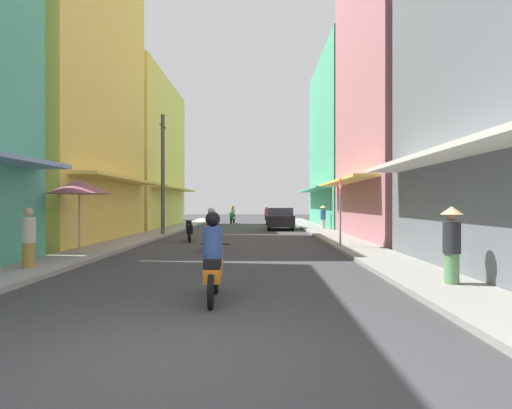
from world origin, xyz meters
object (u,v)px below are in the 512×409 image
object	(u,v)px
motorbike_black	(189,230)
parked_car	(281,218)
motorbike_silver	(212,232)
utility_pole	(163,174)
pedestrian_midway	(452,243)
vendor_umbrella	(79,187)
street_sign_no_entry	(340,204)
motorbike_orange	(213,261)
pedestrian_crossing	(28,240)
motorbike_blue	(267,216)
pedestrian_far	(323,216)
motorbike_green	(233,216)

from	to	relation	value
motorbike_black	parked_car	world-z (taller)	parked_car
motorbike_silver	utility_pole	xyz separation A→B (m)	(-3.38, 6.98, 2.58)
pedestrian_midway	vendor_umbrella	world-z (taller)	vendor_umbrella
motorbike_black	street_sign_no_entry	distance (m)	7.31
motorbike_orange	pedestrian_crossing	distance (m)	5.81
pedestrian_midway	motorbike_blue	bearing A→B (deg)	97.19
pedestrian_far	street_sign_no_entry	world-z (taller)	street_sign_no_entry
vendor_umbrella	pedestrian_midway	bearing A→B (deg)	-27.88
pedestrian_crossing	utility_pole	distance (m)	12.12
parked_car	pedestrian_far	size ratio (longest dim) A/B	2.57
motorbike_silver	vendor_umbrella	world-z (taller)	vendor_umbrella
pedestrian_far	street_sign_no_entry	xyz separation A→B (m)	(-1.09, -11.82, 0.80)
motorbike_green	pedestrian_far	world-z (taller)	pedestrian_far
pedestrian_crossing	street_sign_no_entry	bearing A→B (deg)	30.63
motorbike_blue	pedestrian_midway	xyz separation A→B (m)	(3.33, -26.37, 0.23)
motorbike_blue	pedestrian_crossing	size ratio (longest dim) A/B	1.12
motorbike_green	pedestrian_crossing	size ratio (longest dim) A/B	1.11
pedestrian_midway	street_sign_no_entry	world-z (taller)	street_sign_no_entry
utility_pole	pedestrian_far	bearing A→B (deg)	29.20
motorbike_blue	pedestrian_far	xyz separation A→B (m)	(3.54, -7.36, 0.21)
parked_car	vendor_umbrella	xyz separation A→B (m)	(-7.15, -14.71, 1.52)
motorbike_green	motorbike_blue	world-z (taller)	same
vendor_umbrella	street_sign_no_entry	world-z (taller)	street_sign_no_entry
motorbike_black	motorbike_blue	distance (m)	15.94
pedestrian_crossing	pedestrian_far	world-z (taller)	same
motorbike_blue	parked_car	xyz separation A→B (m)	(0.84, -6.57, 0.04)
vendor_umbrella	utility_pole	distance (m)	8.87
vendor_umbrella	street_sign_no_entry	distance (m)	9.02
motorbike_black	utility_pole	size ratio (longest dim) A/B	0.28
motorbike_orange	pedestrian_midway	world-z (taller)	pedestrian_midway
motorbike_orange	pedestrian_crossing	size ratio (longest dim) A/B	1.12
motorbike_green	vendor_umbrella	bearing A→B (deg)	-98.48
street_sign_no_entry	utility_pole	bearing A→B (deg)	140.43
motorbike_orange	parked_car	bearing A→B (deg)	84.09
pedestrian_crossing	pedestrian_far	size ratio (longest dim) A/B	1.00
motorbike_orange	vendor_umbrella	distance (m)	8.04
parked_car	vendor_umbrella	distance (m)	16.42
motorbike_orange	motorbike_silver	world-z (taller)	same
street_sign_no_entry	vendor_umbrella	bearing A→B (deg)	-166.54
motorbike_orange	pedestrian_midway	distance (m)	4.76
motorbike_green	utility_pole	distance (m)	14.61
motorbike_silver	utility_pole	distance (m)	8.18
motorbike_green	utility_pole	bearing A→B (deg)	-101.02
motorbike_green	street_sign_no_entry	size ratio (longest dim) A/B	0.68
parked_car	motorbike_orange	bearing A→B (deg)	-95.91
pedestrian_midway	pedestrian_far	bearing A→B (deg)	89.35
parked_car	street_sign_no_entry	world-z (taller)	street_sign_no_entry
motorbike_blue	street_sign_no_entry	xyz separation A→B (m)	(2.45, -19.18, 1.01)
motorbike_blue	pedestrian_midway	size ratio (longest dim) A/B	1.09
motorbike_green	parked_car	bearing A→B (deg)	-65.51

